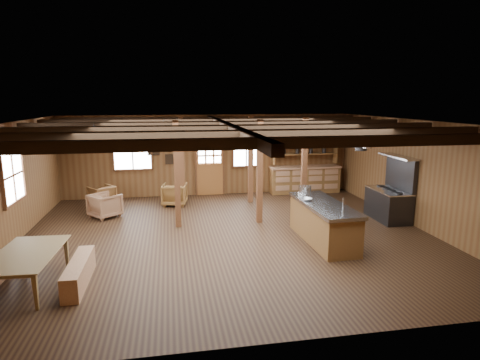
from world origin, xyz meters
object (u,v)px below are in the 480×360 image
object	(u,v)px
commercial_range	(390,199)
dining_table	(30,270)
armchair_a	(102,196)
armchair_c	(105,205)
kitchen_island	(323,222)
armchair_b	(175,194)

from	to	relation	value
commercial_range	dining_table	world-z (taller)	commercial_range
armchair_a	armchair_c	world-z (taller)	armchair_c
kitchen_island	dining_table	xyz separation A→B (m)	(-6.05, -1.35, -0.15)
dining_table	armchair_b	distance (m)	5.95
kitchen_island	commercial_range	size ratio (longest dim) A/B	1.40
armchair_c	dining_table	bearing A→B (deg)	130.00
armchair_b	armchair_c	distance (m)	2.22
kitchen_island	armchair_b	bearing A→B (deg)	128.55
armchair_a	armchair_b	bearing A→B (deg)	133.29
kitchen_island	commercial_range	distance (m)	2.85
dining_table	armchair_c	bearing A→B (deg)	-5.95
armchair_c	kitchen_island	bearing A→B (deg)	-160.40
kitchen_island	commercial_range	bearing A→B (deg)	26.64
dining_table	armchair_c	size ratio (longest dim) A/B	2.46
armchair_c	armchair_b	bearing A→B (deg)	-104.68
dining_table	commercial_range	bearing A→B (deg)	-69.69
dining_table	armchair_a	xyz separation A→B (m)	(0.37, 5.70, -0.01)
dining_table	armchair_b	world-z (taller)	armchair_b
kitchen_island	dining_table	world-z (taller)	kitchen_island
armchair_a	dining_table	bearing A→B (deg)	48.58
armchair_a	armchair_c	distance (m)	1.39
kitchen_island	armchair_c	distance (m)	6.16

